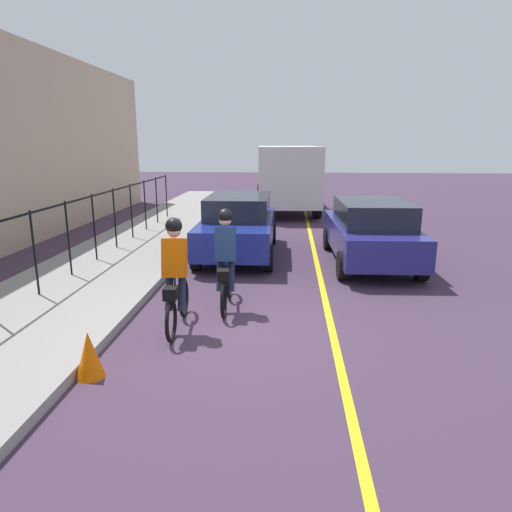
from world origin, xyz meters
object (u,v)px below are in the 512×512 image
cyclist_lead (226,260)px  patrol_sedan (370,231)px  cyclist_follow (175,275)px  parked_sedan_rear (238,225)px  box_truck_background (287,176)px  traffic_cone_near (89,355)px

cyclist_lead → patrol_sedan: cyclist_lead is taller
cyclist_follow → patrol_sedan: (4.49, -3.77, -0.09)m
parked_sedan_rear → box_truck_background: size_ratio=0.65×
cyclist_follow → parked_sedan_rear: bearing=-7.1°
patrol_sedan → parked_sedan_rear: (0.66, 3.33, 0.00)m
parked_sedan_rear → box_truck_background: bearing=171.2°
box_truck_background → traffic_cone_near: size_ratio=11.03×
cyclist_lead → patrol_sedan: (3.46, -3.12, -0.09)m
patrol_sedan → traffic_cone_near: 7.61m
patrol_sedan → parked_sedan_rear: 3.40m
cyclist_lead → cyclist_follow: (-1.03, 0.65, 0.00)m
cyclist_lead → traffic_cone_near: bearing=149.7°
cyclist_lead → traffic_cone_near: cyclist_lead is taller
cyclist_follow → patrol_sedan: bearing=-42.3°
cyclist_lead → cyclist_follow: 1.22m
cyclist_follow → box_truck_background: bearing=-9.3°
cyclist_lead → cyclist_follow: size_ratio=1.00×
traffic_cone_near → parked_sedan_rear: bearing=-10.0°
cyclist_follow → parked_sedan_rear: size_ratio=0.41×
cyclist_lead → box_truck_background: bearing=-6.9°
patrol_sedan → box_truck_background: bearing=11.9°
patrol_sedan → traffic_cone_near: bearing=141.9°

